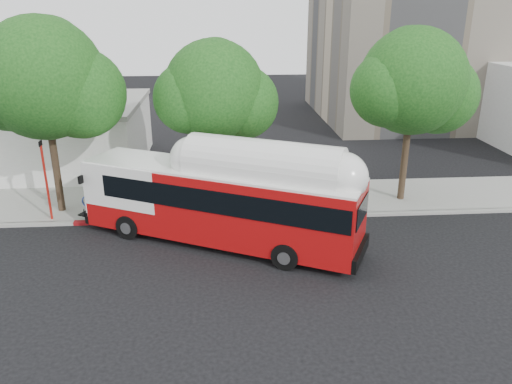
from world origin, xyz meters
TOP-DOWN VIEW (x-y plane):
  - ground at (0.00, 0.00)m, footprint 120.00×120.00m
  - sidewalk at (0.00, 6.50)m, footprint 60.00×5.00m
  - curb_strip at (0.00, 3.90)m, footprint 60.00×0.30m
  - red_curb_segment at (-3.00, 3.90)m, footprint 10.00×0.32m
  - street_tree_left at (-8.53, 5.56)m, footprint 6.67×5.80m
  - street_tree_mid at (-0.59, 6.06)m, footprint 5.75×5.00m
  - street_tree_right at (9.44, 5.86)m, footprint 6.21×5.40m
  - low_commercial_bldg at (-14.00, 14.00)m, footprint 16.20×10.20m
  - transit_bus at (-0.79, 1.40)m, footprint 13.05×8.03m
  - signal_pole at (-9.17, 4.34)m, footprint 0.12×0.39m

SIDE VIEW (x-z plane):
  - ground at x=0.00m, z-range 0.00..0.00m
  - sidewalk at x=0.00m, z-range 0.00..0.15m
  - curb_strip at x=0.00m, z-range 0.00..0.15m
  - red_curb_segment at x=-3.00m, z-range 0.00..0.16m
  - transit_bus at x=-0.79m, z-range -0.13..3.84m
  - signal_pole at x=-9.17m, z-range 0.05..4.17m
  - low_commercial_bldg at x=-14.00m, z-range 0.03..4.28m
  - street_tree_mid at x=-0.59m, z-range 1.60..10.22m
  - street_tree_right at x=9.44m, z-range 1.67..10.85m
  - street_tree_left at x=-8.53m, z-range 1.73..11.47m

